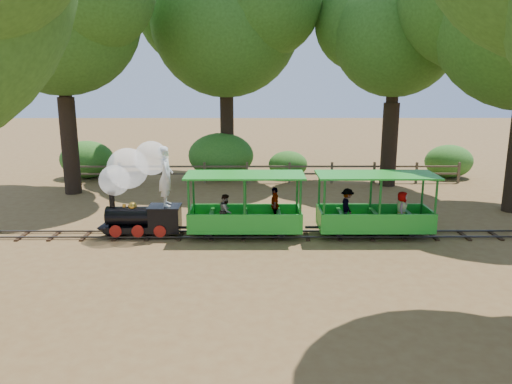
{
  "coord_description": "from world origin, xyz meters",
  "views": [
    {
      "loc": [
        -0.66,
        -15.08,
        4.98
      ],
      "look_at": [
        -0.61,
        0.5,
        1.33
      ],
      "focal_mm": 35.0,
      "sensor_mm": 36.0,
      "label": 1
    }
  ],
  "objects_px": {
    "carriage_rear": "(373,212)",
    "carriage_front": "(246,213)",
    "locomotive": "(137,182)",
    "fence": "(268,171)"
  },
  "relations": [
    {
      "from": "locomotive",
      "to": "fence",
      "type": "bearing_deg",
      "value": 61.48
    },
    {
      "from": "locomotive",
      "to": "carriage_rear",
      "type": "distance_m",
      "value": 7.44
    },
    {
      "from": "locomotive",
      "to": "carriage_front",
      "type": "relative_size",
      "value": 0.84
    },
    {
      "from": "locomotive",
      "to": "carriage_rear",
      "type": "bearing_deg",
      "value": -0.4
    },
    {
      "from": "locomotive",
      "to": "fence",
      "type": "distance_m",
      "value": 9.1
    },
    {
      "from": "carriage_rear",
      "to": "carriage_front",
      "type": "bearing_deg",
      "value": -179.7
    },
    {
      "from": "locomotive",
      "to": "fence",
      "type": "height_order",
      "value": "locomotive"
    },
    {
      "from": "carriage_front",
      "to": "fence",
      "type": "xyz_separation_m",
      "value": [
        0.91,
        8.0,
        -0.2
      ]
    },
    {
      "from": "carriage_rear",
      "to": "fence",
      "type": "xyz_separation_m",
      "value": [
        -3.07,
        7.98,
        -0.2
      ]
    },
    {
      "from": "carriage_rear",
      "to": "fence",
      "type": "distance_m",
      "value": 8.55
    }
  ]
}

